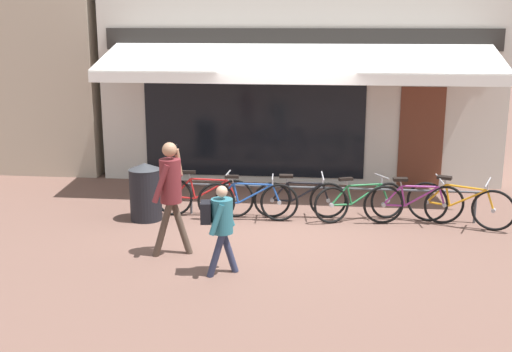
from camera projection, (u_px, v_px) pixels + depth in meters
ground_plane at (280, 226)px, 10.93m from camera, size 160.00×160.00×0.00m
shop_front at (302, 49)px, 14.54m from camera, size 8.50×4.77×5.58m
neighbour_building at (15, 29)px, 15.71m from camera, size 5.21×4.00×6.42m
bike_rack_rail at (330, 191)px, 11.25m from camera, size 5.08×0.04×0.57m
bicycle_red at (204, 196)px, 11.40m from camera, size 1.79×0.52×0.83m
bicycle_blue at (247, 200)px, 11.15m from camera, size 1.77×0.52×0.81m
bicycle_black at (300, 199)px, 11.28m from camera, size 1.65×0.52×0.81m
bicycle_green at (360, 201)px, 11.15m from camera, size 1.61×0.80×0.79m
bicycle_purple at (414, 203)px, 10.94m from camera, size 1.73×0.52×0.85m
bicycle_orange at (459, 204)px, 10.82m from camera, size 1.72×0.83×0.87m
pedestrian_adult at (171, 186)px, 9.34m from camera, size 0.58×0.53×1.72m
pedestrian_child at (220, 220)px, 8.67m from camera, size 0.52×0.52×1.27m
litter_bin at (146, 191)px, 11.17m from camera, size 0.57×0.57×1.02m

